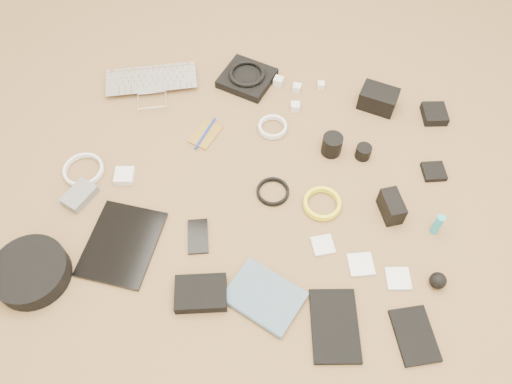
% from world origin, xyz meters
% --- Properties ---
extents(laptop, '(0.41, 0.35, 0.03)m').
position_xyz_m(laptop, '(-0.47, 0.38, 0.01)').
color(laptop, '#B9BABE').
rests_on(laptop, ground).
extents(headphone_pouch, '(0.23, 0.22, 0.03)m').
position_xyz_m(headphone_pouch, '(-0.12, 0.51, 0.02)').
color(headphone_pouch, black).
rests_on(headphone_pouch, ground).
extents(headphones, '(0.19, 0.19, 0.02)m').
position_xyz_m(headphones, '(-0.12, 0.51, 0.04)').
color(headphones, black).
rests_on(headphones, headphone_pouch).
extents(charger_a, '(0.04, 0.04, 0.03)m').
position_xyz_m(charger_a, '(0.00, 0.52, 0.02)').
color(charger_a, silver).
rests_on(charger_a, ground).
extents(charger_b, '(0.03, 0.03, 0.03)m').
position_xyz_m(charger_b, '(0.08, 0.50, 0.01)').
color(charger_b, silver).
rests_on(charger_b, ground).
extents(charger_c, '(0.03, 0.03, 0.03)m').
position_xyz_m(charger_c, '(0.17, 0.53, 0.01)').
color(charger_c, silver).
rests_on(charger_c, ground).
extents(charger_d, '(0.04, 0.04, 0.03)m').
position_xyz_m(charger_d, '(0.09, 0.40, 0.02)').
color(charger_d, silver).
rests_on(charger_d, ground).
extents(dslr_camera, '(0.15, 0.12, 0.08)m').
position_xyz_m(dslr_camera, '(0.39, 0.48, 0.04)').
color(dslr_camera, black).
rests_on(dslr_camera, ground).
extents(lens_pouch, '(0.10, 0.11, 0.03)m').
position_xyz_m(lens_pouch, '(0.60, 0.46, 0.02)').
color(lens_pouch, black).
rests_on(lens_pouch, ground).
extents(notebook_olive, '(0.11, 0.14, 0.01)m').
position_xyz_m(notebook_olive, '(-0.21, 0.21, 0.00)').
color(notebook_olive, olive).
rests_on(notebook_olive, ground).
extents(pen_blue, '(0.04, 0.15, 0.01)m').
position_xyz_m(pen_blue, '(-0.21, 0.21, 0.01)').
color(pen_blue, '#1425A4').
rests_on(pen_blue, notebook_olive).
extents(cable_white_a, '(0.13, 0.13, 0.01)m').
position_xyz_m(cable_white_a, '(0.02, 0.29, 0.01)').
color(cable_white_a, silver).
rests_on(cable_white_a, ground).
extents(lens_a, '(0.09, 0.09, 0.08)m').
position_xyz_m(lens_a, '(0.24, 0.23, 0.04)').
color(lens_a, black).
rests_on(lens_a, ground).
extents(lens_b, '(0.06, 0.06, 0.05)m').
position_xyz_m(lens_b, '(0.35, 0.23, 0.02)').
color(lens_b, black).
rests_on(lens_b, ground).
extents(card_reader, '(0.09, 0.09, 0.02)m').
position_xyz_m(card_reader, '(0.60, 0.20, 0.01)').
color(card_reader, black).
rests_on(card_reader, ground).
extents(power_brick, '(0.07, 0.07, 0.03)m').
position_xyz_m(power_brick, '(-0.43, -0.03, 0.01)').
color(power_brick, silver).
rests_on(power_brick, ground).
extents(cable_white_b, '(0.15, 0.15, 0.01)m').
position_xyz_m(cable_white_b, '(-0.58, -0.03, 0.01)').
color(cable_white_b, silver).
rests_on(cable_white_b, ground).
extents(cable_black, '(0.12, 0.12, 0.01)m').
position_xyz_m(cable_black, '(0.07, 0.01, 0.01)').
color(cable_black, black).
rests_on(cable_black, ground).
extents(cable_yellow, '(0.14, 0.14, 0.01)m').
position_xyz_m(cable_yellow, '(0.24, -0.00, 0.01)').
color(cable_yellow, yellow).
rests_on(cable_yellow, ground).
extents(flash, '(0.09, 0.12, 0.08)m').
position_xyz_m(flash, '(0.46, 0.01, 0.04)').
color(flash, black).
rests_on(flash, ground).
extents(lens_cleaner, '(0.03, 0.03, 0.09)m').
position_xyz_m(lens_cleaner, '(0.60, -0.03, 0.04)').
color(lens_cleaner, '#1B9FB4').
rests_on(lens_cleaner, ground).
extents(battery_charger, '(0.10, 0.13, 0.03)m').
position_xyz_m(battery_charger, '(-0.55, -0.13, 0.02)').
color(battery_charger, slate).
rests_on(battery_charger, ground).
extents(tablet, '(0.22, 0.28, 0.01)m').
position_xyz_m(tablet, '(-0.36, -0.27, 0.01)').
color(tablet, black).
rests_on(tablet, ground).
extents(phone, '(0.09, 0.13, 0.01)m').
position_xyz_m(phone, '(-0.13, -0.20, 0.00)').
color(phone, black).
rests_on(phone, ground).
extents(filter_case_left, '(0.09, 0.09, 0.01)m').
position_xyz_m(filter_case_left, '(0.26, -0.15, 0.00)').
color(filter_case_left, silver).
rests_on(filter_case_left, ground).
extents(filter_case_mid, '(0.09, 0.09, 0.01)m').
position_xyz_m(filter_case_mid, '(0.38, -0.19, 0.01)').
color(filter_case_mid, silver).
rests_on(filter_case_mid, ground).
extents(filter_case_right, '(0.09, 0.09, 0.01)m').
position_xyz_m(filter_case_right, '(0.50, -0.22, 0.00)').
color(filter_case_right, silver).
rests_on(filter_case_right, ground).
extents(air_blower, '(0.06, 0.06, 0.05)m').
position_xyz_m(air_blower, '(0.61, -0.21, 0.03)').
color(air_blower, black).
rests_on(air_blower, ground).
extents(headphone_case, '(0.24, 0.24, 0.06)m').
position_xyz_m(headphone_case, '(-0.58, -0.42, 0.03)').
color(headphone_case, black).
rests_on(headphone_case, ground).
extents(drive_case, '(0.17, 0.14, 0.04)m').
position_xyz_m(drive_case, '(-0.07, -0.38, 0.02)').
color(drive_case, black).
rests_on(drive_case, ground).
extents(paperback, '(0.26, 0.23, 0.02)m').
position_xyz_m(paperback, '(0.08, -0.43, 0.01)').
color(paperback, '#415C6F').
rests_on(paperback, ground).
extents(notebook_black_a, '(0.17, 0.24, 0.02)m').
position_xyz_m(notebook_black_a, '(0.33, -0.40, 0.01)').
color(notebook_black_a, black).
rests_on(notebook_black_a, ground).
extents(notebook_black_b, '(0.16, 0.19, 0.01)m').
position_xyz_m(notebook_black_b, '(0.55, -0.38, 0.01)').
color(notebook_black_b, black).
rests_on(notebook_black_b, ground).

